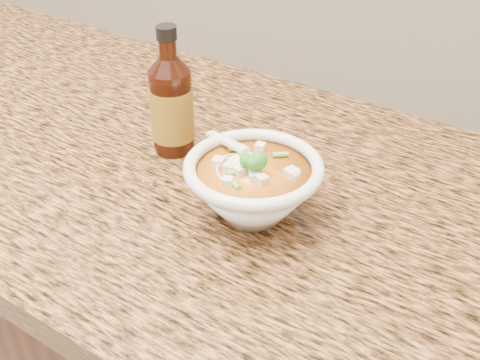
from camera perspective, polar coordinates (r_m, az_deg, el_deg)
The scene contains 4 objects.
cabinet at distance 1.31m, azimuth -11.95°, elevation -12.28°, with size 4.00×0.65×0.86m, color black.
counter_slab at distance 1.04m, azimuth -14.86°, elevation 5.06°, with size 4.00×0.68×0.04m, color #A5673C.
soup_bowl at distance 0.75m, azimuth 1.26°, elevation -0.74°, with size 0.19×0.17×0.10m.
hot_sauce_bottle at distance 0.87m, azimuth -6.50°, elevation 7.00°, with size 0.07×0.07×0.19m.
Camera 1 is at (0.71, 1.09, 1.37)m, focal length 45.00 mm.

